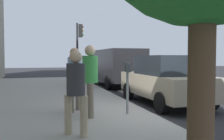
# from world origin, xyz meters

# --- Properties ---
(ground_plane) EXTENTS (80.00, 80.00, 0.00)m
(ground_plane) POSITION_xyz_m (0.00, 0.00, 0.00)
(ground_plane) COLOR #232326
(ground_plane) RESTS_ON ground
(sidewalk_slab) EXTENTS (28.00, 6.00, 0.15)m
(sidewalk_slab) POSITION_xyz_m (0.00, 3.00, 0.07)
(sidewalk_slab) COLOR gray
(sidewalk_slab) RESTS_ON ground_plane
(parking_meter) EXTENTS (0.36, 0.12, 1.41)m
(parking_meter) POSITION_xyz_m (-0.15, 0.71, 1.17)
(parking_meter) COLOR gray
(parking_meter) RESTS_ON sidewalk_slab
(pedestrian_at_meter) EXTENTS (0.55, 0.41, 1.86)m
(pedestrian_at_meter) POSITION_xyz_m (-0.16, 1.75, 1.27)
(pedestrian_at_meter) COLOR #726656
(pedestrian_at_meter) RESTS_ON sidewalk_slab
(pedestrian_bystander) EXTENTS (0.38, 0.43, 1.67)m
(pedestrian_bystander) POSITION_xyz_m (-1.69, 2.32, 1.12)
(pedestrian_bystander) COLOR tan
(pedestrian_bystander) RESTS_ON sidewalk_slab
(parking_officer) EXTENTS (0.47, 0.40, 1.82)m
(parking_officer) POSITION_xyz_m (0.58, 2.05, 1.23)
(parking_officer) COLOR #726656
(parking_officer) RESTS_ON sidewalk_slab
(parked_sedan_near) EXTENTS (4.44, 2.04, 1.77)m
(parked_sedan_near) POSITION_xyz_m (1.61, -1.35, 0.89)
(parked_sedan_near) COLOR gray
(parked_sedan_near) RESTS_ON ground_plane
(parked_van_far) EXTENTS (5.27, 2.26, 2.18)m
(parked_van_far) POSITION_xyz_m (8.02, -1.35, 1.26)
(parked_van_far) COLOR black
(parked_van_far) RESTS_ON ground_plane
(traffic_signal) EXTENTS (0.24, 0.44, 3.60)m
(traffic_signal) POSITION_xyz_m (8.29, 0.82, 2.58)
(traffic_signal) COLOR black
(traffic_signal) RESTS_ON sidewalk_slab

